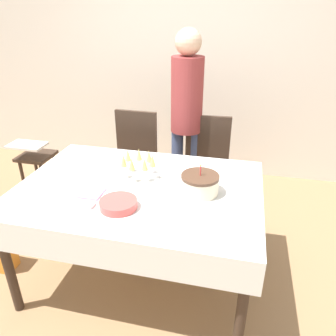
% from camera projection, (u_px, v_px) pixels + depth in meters
% --- Properties ---
extents(ground_plane, '(12.00, 12.00, 0.00)m').
position_uv_depth(ground_plane, '(143.00, 274.00, 2.49)').
color(ground_plane, '#93704C').
extents(wall_back, '(8.00, 0.05, 2.70)m').
position_uv_depth(wall_back, '(191.00, 56.00, 3.60)').
color(wall_back, silver).
rests_on(wall_back, ground_plane).
extents(dining_table, '(1.59, 1.12, 0.77)m').
position_uv_depth(dining_table, '(140.00, 199.00, 2.20)').
color(dining_table, white).
rests_on(dining_table, ground_plane).
extents(dining_chair_far_left, '(0.43, 0.43, 0.97)m').
position_uv_depth(dining_chair_far_left, '(133.00, 159.00, 3.09)').
color(dining_chair_far_left, '#38281E').
rests_on(dining_chair_far_left, ground_plane).
extents(dining_chair_far_right, '(0.45, 0.45, 0.97)m').
position_uv_depth(dining_chair_far_right, '(206.00, 166.00, 2.95)').
color(dining_chair_far_right, '#38281E').
rests_on(dining_chair_far_right, ground_plane).
extents(birthday_cake, '(0.24, 0.24, 0.20)m').
position_uv_depth(birthday_cake, '(200.00, 184.00, 2.05)').
color(birthday_cake, beige).
rests_on(birthday_cake, dining_table).
extents(champagne_tray, '(0.29, 0.29, 0.18)m').
position_uv_depth(champagne_tray, '(139.00, 165.00, 2.23)').
color(champagne_tray, silver).
rests_on(champagne_tray, dining_table).
extents(plate_stack_main, '(0.22, 0.22, 0.05)m').
position_uv_depth(plate_stack_main, '(118.00, 204.00, 1.91)').
color(plate_stack_main, '#CC4C47').
rests_on(plate_stack_main, dining_table).
extents(cake_knife, '(0.29, 0.11, 0.00)m').
position_uv_depth(cake_knife, '(204.00, 210.00, 1.89)').
color(cake_knife, silver).
rests_on(cake_knife, dining_table).
extents(fork_pile, '(0.18, 0.08, 0.02)m').
position_uv_depth(fork_pile, '(81.00, 203.00, 1.94)').
color(fork_pile, silver).
rests_on(fork_pile, dining_table).
extents(napkin_pile, '(0.15, 0.15, 0.01)m').
position_uv_depth(napkin_pile, '(91.00, 193.00, 2.06)').
color(napkin_pile, pink).
rests_on(napkin_pile, dining_table).
extents(person_standing, '(0.28, 0.28, 1.69)m').
position_uv_depth(person_standing, '(187.00, 109.00, 2.89)').
color(person_standing, '#3F4C72').
rests_on(person_standing, ground_plane).
extents(high_chair, '(0.33, 0.35, 0.71)m').
position_uv_depth(high_chair, '(36.00, 163.00, 3.14)').
color(high_chair, '#38281E').
rests_on(high_chair, ground_plane).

